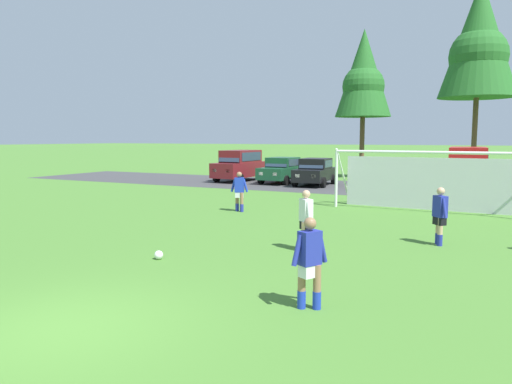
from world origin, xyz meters
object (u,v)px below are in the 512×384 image
at_px(player_striker_near, 306,220).
at_px(parked_car_slot_center, 382,173).
at_px(soccer_ball, 159,255).
at_px(player_defender_far, 440,216).
at_px(player_winger_left, 239,192).
at_px(parked_car_slot_right, 467,169).
at_px(player_winger_right, 310,263).
at_px(soccer_goal, 427,180).
at_px(parked_car_slot_left, 282,170).
at_px(parked_car_slot_center_left, 315,172).
at_px(parked_car_slot_center_right, 410,176).
at_px(parked_car_slot_far_left, 240,165).

distance_m(player_striker_near, parked_car_slot_center, 17.56).
bearing_deg(player_striker_near, soccer_ball, -139.64).
bearing_deg(player_defender_far, player_winger_left, 159.90).
relative_size(player_striker_near, parked_car_slot_right, 0.34).
bearing_deg(soccer_ball, player_winger_left, 104.20).
distance_m(soccer_ball, parked_car_slot_right, 19.69).
bearing_deg(player_winger_right, soccer_ball, 160.71).
height_order(player_striker_near, player_winger_left, same).
bearing_deg(parked_car_slot_right, soccer_ball, -107.77).
relative_size(soccer_ball, soccer_goal, 0.03).
distance_m(soccer_ball, soccer_goal, 12.62).
bearing_deg(parked_car_slot_left, player_winger_right, -65.23).
xyz_separation_m(soccer_ball, player_defender_far, (6.05, 4.86, 0.71)).
xyz_separation_m(soccer_ball, player_winger_left, (-1.97, 7.80, 0.71)).
bearing_deg(parked_car_slot_center_left, parked_car_slot_center_right, -6.58).
bearing_deg(parked_car_slot_far_left, parked_car_slot_right, -5.94).
height_order(player_striker_near, parked_car_slot_center, parked_car_slot_center).
xyz_separation_m(parked_car_slot_center_left, parked_car_slot_right, (8.96, -0.97, 0.47)).
height_order(player_winger_left, parked_car_slot_center_right, parked_car_slot_center_right).
distance_m(soccer_goal, parked_car_slot_right, 7.22).
bearing_deg(parked_car_slot_center_left, soccer_ball, -81.45).
relative_size(player_winger_left, parked_car_slot_left, 0.39).
bearing_deg(soccer_ball, player_winger_right, -19.29).
xyz_separation_m(parked_car_slot_far_left, parked_car_slot_left, (3.28, -0.05, -0.24)).
relative_size(player_winger_left, player_winger_right, 1.00).
bearing_deg(parked_car_slot_left, parked_car_slot_right, -7.37).
relative_size(soccer_goal, player_winger_left, 4.57).
distance_m(player_striker_near, player_winger_left, 7.23).
xyz_separation_m(parked_car_slot_far_left, parked_car_slot_right, (14.77, -1.54, 0.23)).
bearing_deg(player_defender_far, parked_car_slot_center, 107.83).
distance_m(player_striker_near, player_winger_right, 4.42).
distance_m(soccer_ball, player_striker_near, 3.93).
bearing_deg(player_winger_right, player_striker_near, 111.66).
bearing_deg(soccer_ball, soccer_goal, 67.39).
height_order(soccer_ball, player_winger_right, player_winger_right).
xyz_separation_m(player_defender_far, parked_car_slot_left, (-11.54, 15.34, 0.05)).
distance_m(soccer_ball, parked_car_slot_center_right, 19.25).
bearing_deg(parked_car_slot_center_right, player_winger_right, -85.55).
height_order(soccer_ball, parked_car_slot_center_left, parked_car_slot_center_left).
bearing_deg(parked_car_slot_center, player_defender_far, -72.17).
bearing_deg(player_striker_near, parked_car_slot_center_right, 89.91).
distance_m(player_striker_near, parked_car_slot_left, 19.61).
height_order(soccer_goal, player_defender_far, soccer_goal).
distance_m(soccer_ball, parked_car_slot_center_left, 19.92).
bearing_deg(player_defender_far, parked_car_slot_far_left, 133.91).
relative_size(player_striker_near, parked_car_slot_left, 0.39).
relative_size(player_defender_far, parked_car_slot_left, 0.39).
relative_size(soccer_ball, parked_car_slot_center_right, 0.05).
bearing_deg(parked_car_slot_far_left, soccer_ball, -66.59).
relative_size(player_winger_right, parked_car_slot_center_left, 0.38).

